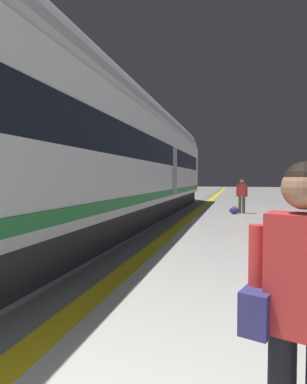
% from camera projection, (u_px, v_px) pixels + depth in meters
% --- Properties ---
extents(safety_line_strip, '(0.36, 80.00, 0.01)m').
position_uv_depth(safety_line_strip, '(178.00, 227.00, 10.43)').
color(safety_line_strip, yellow).
rests_on(safety_line_strip, ground).
extents(tactile_edge_band, '(0.74, 80.00, 0.01)m').
position_uv_depth(tactile_edge_band, '(166.00, 226.00, 10.53)').
color(tactile_edge_band, slate).
rests_on(tactile_edge_band, ground).
extents(high_speed_train, '(2.94, 32.95, 4.97)m').
position_uv_depth(high_speed_train, '(71.00, 142.00, 8.13)').
color(high_speed_train, '#38383D').
rests_on(high_speed_train, ground).
extents(traveller_foreground, '(0.55, 0.33, 1.67)m').
position_uv_depth(traveller_foreground, '(299.00, 306.00, 1.56)').
color(traveller_foreground, black).
rests_on(traveller_foreground, ground).
extents(passenger_near, '(0.49, 0.20, 1.58)m').
position_uv_depth(passenger_near, '(242.00, 193.00, 14.43)').
color(passenger_near, brown).
rests_on(passenger_near, ground).
extents(duffel_bag_near, '(0.44, 0.26, 0.36)m').
position_uv_depth(duffel_bag_near, '(234.00, 211.00, 14.22)').
color(duffel_bag_near, navy).
rests_on(duffel_bag_near, ground).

